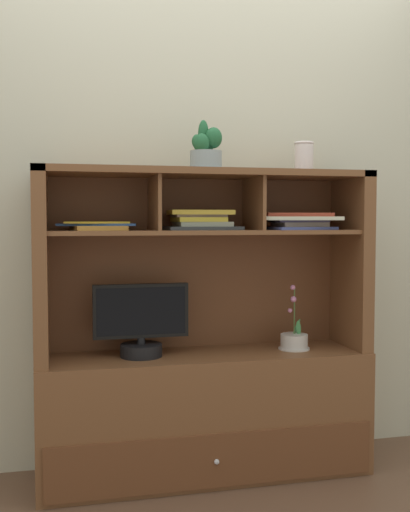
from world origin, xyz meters
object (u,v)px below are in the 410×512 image
object	(u,v)px
tv_monitor	(141,325)
ceramic_vase	(304,157)
magazine_stack_right	(98,226)
potted_succulent	(207,151)
potted_orchid	(294,341)
magazine_stack_centre	(298,221)
media_console	(205,379)
magazine_stack_left	(200,221)

from	to	relation	value
tv_monitor	ceramic_vase	distance (m)	1.12
magazine_stack_right	ceramic_vase	xyz separation A→B (m)	(0.99, 0.01, 0.33)
potted_succulent	potted_orchid	bearing A→B (deg)	0.86
magazine_stack_centre	ceramic_vase	distance (m)	0.32
potted_orchid	magazine_stack_right	distance (m)	1.08
tv_monitor	potted_succulent	distance (m)	0.85
media_console	potted_succulent	bearing A→B (deg)	-85.66
media_console	potted_orchid	distance (m)	0.47
magazine_stack_left	ceramic_vase	xyz separation A→B (m)	(0.52, 0.02, 0.31)
media_console	potted_succulent	size ratio (longest dim) A/B	6.76
magazine_stack_right	potted_succulent	bearing A→B (deg)	-4.42
potted_orchid	potted_succulent	world-z (taller)	potted_succulent
media_console	magazine_stack_right	distance (m)	0.87
media_console	ceramic_vase	world-z (taller)	ceramic_vase
media_console	magazine_stack_centre	bearing A→B (deg)	-5.44
media_console	ceramic_vase	distance (m)	1.16
tv_monitor	ceramic_vase	xyz separation A→B (m)	(0.80, 0.03, 0.78)
potted_orchid	magazine_stack_left	xyz separation A→B (m)	(-0.46, 0.02, 0.58)
media_console	tv_monitor	xyz separation A→B (m)	(-0.30, -0.01, 0.27)
magazine_stack_left	ceramic_vase	bearing A→B (deg)	2.51
media_console	ceramic_vase	xyz separation A→B (m)	(0.50, 0.02, 1.05)
magazine_stack_right	potted_orchid	bearing A→B (deg)	-1.94
tv_monitor	magazine_stack_left	xyz separation A→B (m)	(0.28, 0.01, 0.48)
tv_monitor	magazine_stack_centre	size ratio (longest dim) A/B	1.08
tv_monitor	magazine_stack_right	xyz separation A→B (m)	(-0.19, 0.02, 0.45)
tv_monitor	potted_succulent	xyz separation A→B (m)	(0.30, -0.02, 0.79)
tv_monitor	potted_orchid	xyz separation A→B (m)	(0.74, -0.02, -0.10)
magazine_stack_left	magazine_stack_right	size ratio (longest dim) A/B	0.99
potted_orchid	magazine_stack_right	bearing A→B (deg)	178.06
magazine_stack_centre	media_console	bearing A→B (deg)	174.56
magazine_stack_centre	potted_orchid	bearing A→B (deg)	104.61
magazine_stack_left	magazine_stack_right	distance (m)	0.47
magazine_stack_right	tv_monitor	bearing A→B (deg)	-4.92
tv_monitor	magazine_stack_right	bearing A→B (deg)	175.08
media_console	tv_monitor	bearing A→B (deg)	-178.74
magazine_stack_left	magazine_stack_right	bearing A→B (deg)	178.74
magazine_stack_left	ceramic_vase	world-z (taller)	ceramic_vase
potted_orchid	ceramic_vase	distance (m)	0.88
media_console	ceramic_vase	size ratio (longest dim) A/B	10.37
media_console	potted_succulent	xyz separation A→B (m)	(0.00, -0.03, 1.06)
potted_orchid	magazine_stack_centre	distance (m)	0.57
potted_orchid	magazine_stack_right	xyz separation A→B (m)	(-0.93, 0.03, 0.55)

